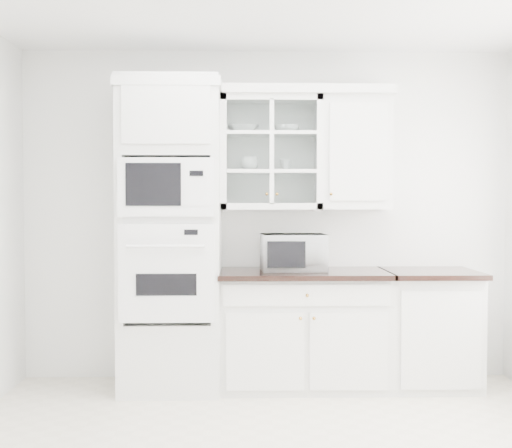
{
  "coord_description": "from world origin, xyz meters",
  "views": [
    {
      "loc": [
        -0.19,
        -3.56,
        1.46
      ],
      "look_at": [
        -0.1,
        1.05,
        1.3
      ],
      "focal_mm": 45.0,
      "sensor_mm": 36.0,
      "label": 1
    }
  ],
  "objects": [
    {
      "name": "bowl_b",
      "position": [
        0.16,
        1.58,
        2.04
      ],
      "size": [
        0.25,
        0.25,
        0.06
      ],
      "primitive_type": "imported",
      "rotation": [
        0.0,
        0.0,
        0.33
      ],
      "color": "white",
      "rests_on": "upper_cabinet_glass"
    },
    {
      "name": "cup_a",
      "position": [
        -0.14,
        1.59,
        1.77
      ],
      "size": [
        0.15,
        0.15,
        0.11
      ],
      "primitive_type": "imported",
      "rotation": [
        0.0,
        0.0,
        -0.04
      ],
      "color": "white",
      "rests_on": "upper_cabinet_glass"
    },
    {
      "name": "room_shell",
      "position": [
        0.0,
        0.43,
        1.78
      ],
      "size": [
        4.0,
        3.5,
        2.7
      ],
      "color": "white",
      "rests_on": "ground"
    },
    {
      "name": "oven_column",
      "position": [
        -0.75,
        1.42,
        1.2
      ],
      "size": [
        0.76,
        0.68,
        2.4
      ],
      "color": "silver",
      "rests_on": "ground"
    },
    {
      "name": "base_cabinet_run",
      "position": [
        0.28,
        1.45,
        0.46
      ],
      "size": [
        1.32,
        0.67,
        0.92
      ],
      "color": "silver",
      "rests_on": "ground"
    },
    {
      "name": "upper_cabinet_solid",
      "position": [
        0.71,
        1.58,
        1.85
      ],
      "size": [
        0.55,
        0.33,
        0.9
      ],
      "primitive_type": "cube",
      "color": "silver",
      "rests_on": "room_shell"
    },
    {
      "name": "bowl_a",
      "position": [
        -0.19,
        1.57,
        2.04
      ],
      "size": [
        0.26,
        0.26,
        0.06
      ],
      "primitive_type": "imported",
      "rotation": [
        0.0,
        0.0,
        0.04
      ],
      "color": "white",
      "rests_on": "upper_cabinet_glass"
    },
    {
      "name": "upper_cabinet_glass",
      "position": [
        0.03,
        1.58,
        1.85
      ],
      "size": [
        0.8,
        0.33,
        0.9
      ],
      "color": "silver",
      "rests_on": "room_shell"
    },
    {
      "name": "countertop_microwave",
      "position": [
        0.2,
        1.45,
        1.06
      ],
      "size": [
        0.52,
        0.44,
        0.29
      ],
      "primitive_type": "imported",
      "rotation": [
        0.0,
        0.0,
        3.2
      ],
      "color": "white",
      "rests_on": "base_cabinet_run"
    },
    {
      "name": "cup_b",
      "position": [
        0.15,
        1.6,
        1.76
      ],
      "size": [
        0.12,
        0.12,
        0.09
      ],
      "primitive_type": "imported",
      "rotation": [
        0.0,
        0.0,
        0.25
      ],
      "color": "white",
      "rests_on": "upper_cabinet_glass"
    },
    {
      "name": "crown_molding",
      "position": [
        -0.07,
        1.56,
        2.33
      ],
      "size": [
        2.14,
        0.38,
        0.07
      ],
      "primitive_type": "cube",
      "color": "white",
      "rests_on": "room_shell"
    },
    {
      "name": "extra_base_cabinet",
      "position": [
        1.28,
        1.45,
        0.46
      ],
      "size": [
        0.72,
        0.67,
        0.92
      ],
      "color": "silver",
      "rests_on": "ground"
    }
  ]
}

